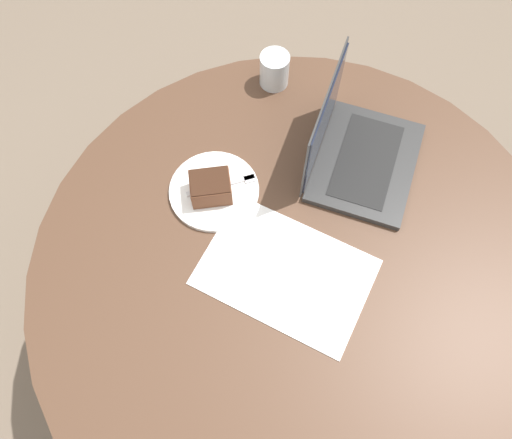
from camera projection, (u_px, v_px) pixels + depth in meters
name	position (u px, v px, depth m)	size (l,w,h in m)	color
ground_plane	(284.00, 334.00, 1.79)	(12.00, 12.00, 0.00)	#6B5B4C
dining_table	(296.00, 282.00, 1.25)	(1.24, 1.24, 0.72)	#4C3323
paper_document	(286.00, 272.00, 1.12)	(0.39, 0.28, 0.00)	white
plate	(214.00, 191.00, 1.21)	(0.22, 0.22, 0.01)	white
cake_slice	(211.00, 187.00, 1.17)	(0.12, 0.12, 0.06)	brown
fork	(228.00, 183.00, 1.21)	(0.13, 0.14, 0.00)	silver
water_glass	(274.00, 70.00, 1.31)	(0.08, 0.08, 0.09)	silver
laptop	(355.00, 151.00, 1.21)	(0.30, 0.35, 0.24)	#2D2D2D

